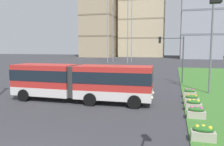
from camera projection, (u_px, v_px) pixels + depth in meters
articulated_bus at (81, 81)px, 18.40m from camera, size 11.90×3.00×3.00m
car_grey_wagon at (89, 73)px, 32.05m from camera, size 4.55×2.34×1.58m
flower_planter_1 at (203, 133)px, 10.50m from camera, size 1.10×0.56×0.74m
flower_planter_2 at (196, 112)px, 13.86m from camera, size 1.10×0.56×0.74m
flower_planter_3 at (194, 105)px, 15.75m from camera, size 1.10×0.56×0.74m
flower_planter_4 at (192, 99)px, 17.44m from camera, size 1.10×0.56×0.74m
flower_planter_5 at (190, 93)px, 19.88m from camera, size 1.10×0.56×0.74m
traffic_light_far_right at (174, 52)px, 27.31m from camera, size 3.19×0.28×5.79m
streetlight_median at (211, 41)px, 20.93m from camera, size 0.70×0.28×9.29m
apartment_tower_west at (99, 7)px, 107.41m from camera, size 15.17×16.16×47.87m
apartment_tower_westcentre at (143, 2)px, 109.05m from camera, size 21.34×14.48×52.92m
apartment_tower_centre at (202, 1)px, 90.58m from camera, size 15.54×15.87×46.27m
transmission_pylon at (120, 4)px, 65.91m from camera, size 9.00×6.24×31.97m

